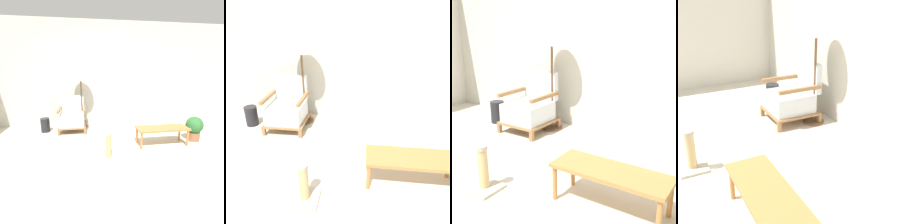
{
  "view_description": "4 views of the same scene",
  "coord_description": "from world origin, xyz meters",
  "views": [
    {
      "loc": [
        -0.46,
        -2.48,
        1.49
      ],
      "look_at": [
        0.13,
        1.28,
        0.55
      ],
      "focal_mm": 28.0,
      "sensor_mm": 36.0,
      "label": 1
    },
    {
      "loc": [
        0.46,
        -1.42,
        1.83
      ],
      "look_at": [
        0.13,
        1.28,
        0.55
      ],
      "focal_mm": 35.0,
      "sensor_mm": 36.0,
      "label": 2
    },
    {
      "loc": [
        2.02,
        -1.56,
        1.6
      ],
      "look_at": [
        0.13,
        1.28,
        0.55
      ],
      "focal_mm": 50.0,
      "sensor_mm": 36.0,
      "label": 3
    },
    {
      "loc": [
        2.9,
        -0.11,
        1.88
      ],
      "look_at": [
        0.13,
        1.28,
        0.55
      ],
      "focal_mm": 50.0,
      "sensor_mm": 36.0,
      "label": 4
    }
  ],
  "objects": [
    {
      "name": "floor_lamp",
      "position": [
        -0.55,
        1.99,
        1.32
      ],
      "size": [
        0.5,
        0.5,
        1.52
      ],
      "color": "brown",
      "rests_on": "ground_plane"
    },
    {
      "name": "wall_back",
      "position": [
        0.0,
        2.32,
        1.35
      ],
      "size": [
        8.0,
        0.06,
        2.7
      ],
      "color": "beige",
      "rests_on": "ground_plane"
    },
    {
      "name": "vase",
      "position": [
        -1.44,
        1.75,
        0.17
      ],
      "size": [
        0.21,
        0.21,
        0.34
      ],
      "primitive_type": "cylinder",
      "color": "black",
      "rests_on": "ground_plane"
    },
    {
      "name": "ground_plane",
      "position": [
        0.0,
        0.0,
        0.0
      ],
      "size": [
        14.0,
        14.0,
        0.0
      ],
      "primitive_type": "plane",
      "color": "beige"
    },
    {
      "name": "armchair",
      "position": [
        -0.78,
        1.77,
        0.33
      ],
      "size": [
        0.64,
        0.67,
        0.83
      ],
      "color": "olive",
      "rests_on": "ground_plane"
    },
    {
      "name": "scratching_post",
      "position": [
        -0.1,
        0.23,
        0.16
      ],
      "size": [
        0.3,
        0.3,
        0.46
      ],
      "color": "#B2A893",
      "rests_on": "ground_plane"
    },
    {
      "name": "coffee_table",
      "position": [
        1.04,
        0.62,
        0.32
      ],
      "size": [
        1.02,
        0.38,
        0.36
      ],
      "color": "#B2753D",
      "rests_on": "ground_plane"
    }
  ]
}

